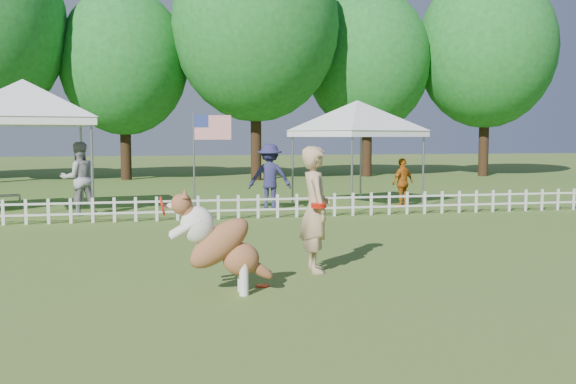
% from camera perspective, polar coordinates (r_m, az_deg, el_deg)
% --- Properties ---
extents(ground, '(120.00, 120.00, 0.00)m').
position_cam_1_polar(ground, '(9.26, -0.09, -7.91)').
color(ground, '#35651F').
rests_on(ground, ground).
extents(picket_fence, '(22.00, 0.08, 0.60)m').
position_cam_1_polar(picket_fence, '(16.04, -5.33, -1.35)').
color(picket_fence, silver).
rests_on(picket_fence, ground).
extents(handler, '(0.49, 0.72, 1.92)m').
position_cam_1_polar(handler, '(9.76, 2.44, -1.54)').
color(handler, tan).
rests_on(handler, ground).
extents(dog, '(1.33, 0.49, 1.35)m').
position_cam_1_polar(dog, '(8.42, -5.97, -4.55)').
color(dog, brown).
rests_on(dog, ground).
extents(frisbee_on_turf, '(0.25, 0.25, 0.02)m').
position_cam_1_polar(frisbee_on_turf, '(8.95, -2.28, -8.31)').
color(frisbee_on_turf, red).
rests_on(frisbee_on_turf, ground).
extents(canopy_tent_left, '(3.92, 3.92, 3.48)m').
position_cam_1_polar(canopy_tent_left, '(18.35, -22.34, 3.60)').
color(canopy_tent_left, white).
rests_on(canopy_tent_left, ground).
extents(canopy_tent_right, '(3.85, 3.85, 3.04)m').
position_cam_1_polar(canopy_tent_right, '(18.90, 6.14, 3.30)').
color(canopy_tent_right, white).
rests_on(canopy_tent_right, ground).
extents(flag_pole, '(1.02, 0.31, 2.66)m').
position_cam_1_polar(flag_pole, '(16.51, -8.36, 2.38)').
color(flag_pole, gray).
rests_on(flag_pole, ground).
extents(spectator_a, '(1.13, 1.00, 1.92)m').
position_cam_1_polar(spectator_a, '(17.61, -18.11, 1.14)').
color(spectator_a, '#99989D').
rests_on(spectator_a, ground).
extents(spectator_b, '(1.27, 0.83, 1.85)m').
position_cam_1_polar(spectator_b, '(18.00, -1.63, 1.36)').
color(spectator_b, navy).
rests_on(spectator_b, ground).
extents(spectator_c, '(0.91, 0.69, 1.43)m').
position_cam_1_polar(spectator_c, '(18.96, 10.15, 0.83)').
color(spectator_c, '#BF6216').
rests_on(spectator_c, ground).
extents(tree_center_left, '(6.00, 6.00, 9.80)m').
position_cam_1_polar(tree_center_left, '(31.48, -14.35, 10.01)').
color(tree_center_left, '#1B6020').
rests_on(tree_center_left, ground).
extents(tree_center_right, '(7.60, 7.60, 12.60)m').
position_cam_1_polar(tree_center_right, '(30.52, -2.90, 12.96)').
color(tree_center_right, '#1B6020').
rests_on(tree_center_right, ground).
extents(tree_right, '(6.20, 6.20, 10.40)m').
position_cam_1_polar(tree_right, '(33.31, 7.09, 10.36)').
color(tree_right, '#1B6020').
rests_on(tree_right, ground).
extents(tree_far_right, '(7.00, 7.00, 11.40)m').
position_cam_1_polar(tree_far_right, '(34.90, 17.17, 10.75)').
color(tree_far_right, '#1B6020').
rests_on(tree_far_right, ground).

